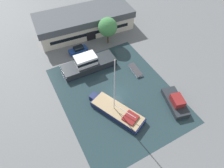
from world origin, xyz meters
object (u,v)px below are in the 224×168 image
Objects in this scene: sailboat_moored at (117,111)px; motor_cruiser at (88,64)px; quay_tree_near_building at (108,27)px; small_dinghy at (135,70)px; cabin_boat at (176,102)px; warehouse_building at (84,21)px; parked_car at (78,50)px.

sailboat_moored is 1.07× the size of motor_cruiser.
quay_tree_near_building is 12.65m from small_dinghy.
cabin_boat is at bearing 102.98° from small_dinghy.
motor_cruiser is 1.66× the size of cabin_boat.
warehouse_building reaches higher than cabin_boat.
warehouse_building is 2.12× the size of motor_cruiser.
small_dinghy is (3.46, -19.73, -2.37)m from warehouse_building.
warehouse_building is 8.58m from quay_tree_near_building.
parked_car is 19.49m from sailboat_moored.
quay_tree_near_building is at bearing -52.14° from motor_cruiser.
parked_car is (-5.24, -7.84, -1.81)m from warehouse_building.
sailboat_moored is at bearing -179.79° from motor_cruiser.
sailboat_moored reaches higher than cabin_boat.
cabin_boat is (10.84, -3.66, 0.16)m from sailboat_moored.
warehouse_building is 20.17m from small_dinghy.
cabin_boat reaches higher than small_dinghy.
motor_cruiser is at bearing 64.44° from sailboat_moored.
small_dinghy is 0.59× the size of cabin_boat.
sailboat_moored is at bearing -96.88° from warehouse_building.
quay_tree_near_building is 1.59× the size of small_dinghy.
parked_car is 6.03m from motor_cruiser.
warehouse_building reaches higher than parked_car.
cabin_boat is (10.54, -17.13, -0.45)m from motor_cruiser.
sailboat_moored is at bearing -113.44° from quay_tree_near_building.
small_dinghy is at bearing 113.32° from cabin_boat.
warehouse_building is 1.97× the size of sailboat_moored.
parked_car is (-8.07, 0.02, -3.76)m from quay_tree_near_building.
quay_tree_near_building is at bearing -83.02° from small_dinghy.
cabin_boat reaches higher than parked_car.
small_dinghy is 11.41m from cabin_boat.
motor_cruiser is (-5.30, -13.86, -1.35)m from warehouse_building.
sailboat_moored is 1.78× the size of cabin_boat.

